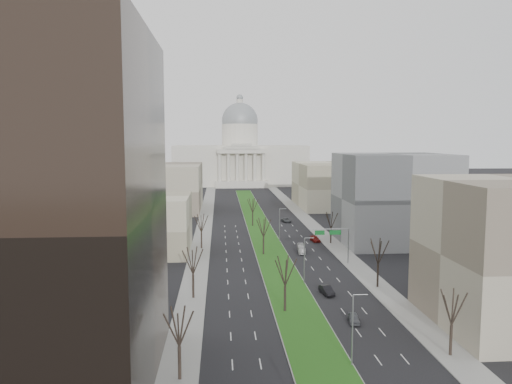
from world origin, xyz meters
name	(u,v)px	position (x,y,z in m)	size (l,w,h in m)	color
ground	(259,226)	(0.00, 120.00, 0.00)	(600.00, 600.00, 0.00)	black
median	(259,226)	(0.00, 118.99, 0.10)	(8.00, 222.03, 0.20)	#999993
sidewalk_left	(201,243)	(-17.50, 95.00, 0.07)	(5.00, 330.00, 0.15)	gray
sidewalk_right	(329,241)	(17.50, 95.00, 0.07)	(5.00, 330.00, 0.15)	gray
capitol	(240,158)	(0.00, 269.59, 16.31)	(80.00, 46.00, 55.00)	beige
building_beige_left	(136,224)	(-33.00, 85.00, 7.00)	(26.00, 22.00, 14.00)	tan
building_grey_right	(393,199)	(34.00, 92.00, 12.00)	(28.00, 26.00, 24.00)	#57595B
building_far_left	(163,187)	(-35.00, 160.00, 9.00)	(30.00, 40.00, 18.00)	gray
building_far_right	(334,185)	(35.00, 165.00, 9.00)	(30.00, 40.00, 18.00)	tan
tree_left_near	(179,325)	(-17.20, 18.00, 6.61)	(5.10, 5.10, 9.18)	black
tree_left_mid	(193,259)	(-17.20, 48.00, 7.00)	(5.40, 5.40, 9.72)	black
tree_left_far	(201,222)	(-17.20, 88.00, 6.84)	(5.28, 5.28, 9.50)	black
tree_right_near	(452,306)	(17.20, 22.00, 6.69)	(5.16, 5.16, 9.29)	black
tree_right_mid	(378,250)	(17.20, 52.00, 7.16)	(5.52, 5.52, 9.94)	black
tree_right_far	(331,219)	(17.20, 92.00, 6.53)	(5.04, 5.04, 9.07)	black
tree_median_a	(285,270)	(-2.00, 40.00, 7.00)	(5.40, 5.40, 9.72)	black
tree_median_b	(264,226)	(-2.00, 80.00, 7.00)	(5.40, 5.40, 9.72)	black
tree_median_c	(253,205)	(-2.00, 120.00, 7.00)	(5.40, 5.40, 9.72)	black
streetlamp_median_a	(353,329)	(3.76, 20.00, 4.81)	(1.90, 0.20, 9.16)	gray
streetlamp_median_b	(305,260)	(3.76, 55.00, 4.81)	(1.90, 0.20, 9.16)	gray
streetlamp_median_c	(280,225)	(3.76, 95.00, 4.81)	(1.90, 0.20, 9.16)	gray
mast_arm_signs	(336,237)	(13.49, 70.03, 6.11)	(9.12, 0.24, 8.09)	gray
car_grey_near	(354,318)	(7.87, 34.50, 0.68)	(1.61, 4.01, 1.37)	#505358
car_black	(327,290)	(6.71, 48.53, 0.77)	(1.62, 4.65, 1.53)	black
car_red	(315,239)	(13.50, 94.96, 0.71)	(1.99, 4.89, 1.42)	maroon
car_grey_far	(286,220)	(9.81, 127.29, 0.68)	(2.26, 4.91, 1.36)	#43474A
box_van	(301,249)	(7.55, 81.97, 0.94)	(1.58, 6.77, 1.89)	silver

